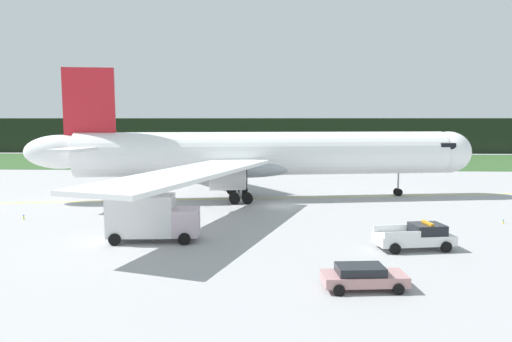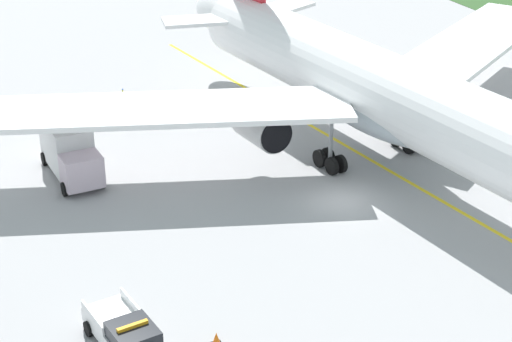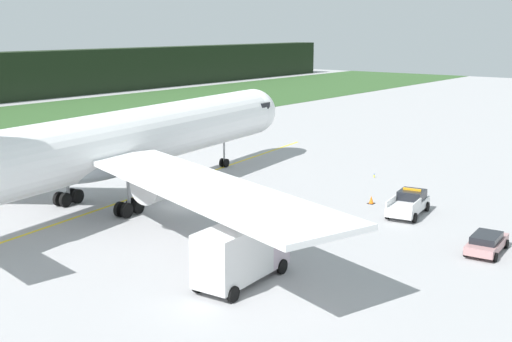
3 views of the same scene
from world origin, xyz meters
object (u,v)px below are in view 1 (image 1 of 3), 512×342
ops_pickup_truck (417,236)px  apron_cone (415,231)px  airliner (258,155)px  staff_car (363,276)px  catering_truck (150,217)px

ops_pickup_truck → apron_cone: size_ratio=8.54×
airliner → ops_pickup_truck: size_ratio=9.16×
staff_car → apron_cone: size_ratio=6.96×
apron_cone → catering_truck: bearing=-173.2°
airliner → staff_car: airliner is taller
apron_cone → ops_pickup_truck: bearing=-105.6°
ops_pickup_truck → catering_truck: (-19.36, 1.44, 0.94)m
airliner → catering_truck: size_ratio=7.55×
airliner → apron_cone: airliner is taller
staff_car → apron_cone: (6.39, 11.84, -0.38)m
ops_pickup_truck → staff_car: ops_pickup_truck is taller
ops_pickup_truck → apron_cone: bearing=74.4°
catering_truck → apron_cone: bearing=6.8°
ops_pickup_truck → airliner: bearing=119.8°
staff_car → apron_cone: bearing=61.7°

